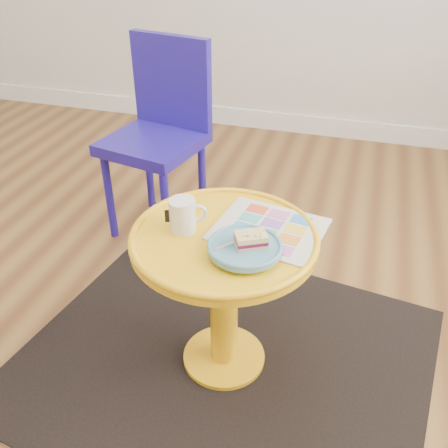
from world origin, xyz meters
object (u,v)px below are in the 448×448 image
(newspaper, at_px, (269,229))
(chair, at_px, (161,126))
(plate, at_px, (245,248))
(side_table, at_px, (224,275))
(mug, at_px, (183,214))

(newspaper, bearing_deg, chair, 141.78)
(chair, relative_size, plate, 4.25)
(side_table, bearing_deg, chair, 124.07)
(side_table, distance_m, plate, 0.19)
(side_table, height_order, newspaper, newspaper)
(side_table, relative_size, plate, 2.69)
(chair, bearing_deg, mug, -51.03)
(side_table, xyz_separation_m, chair, (-0.50, 0.75, 0.12))
(mug, bearing_deg, side_table, -19.83)
(side_table, xyz_separation_m, newspaper, (0.11, 0.07, 0.15))
(newspaper, bearing_deg, mug, -154.04)
(newspaper, height_order, plate, plate)
(chair, relative_size, mug, 8.06)
(side_table, xyz_separation_m, plate, (0.08, -0.07, 0.16))
(newspaper, relative_size, mug, 2.88)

